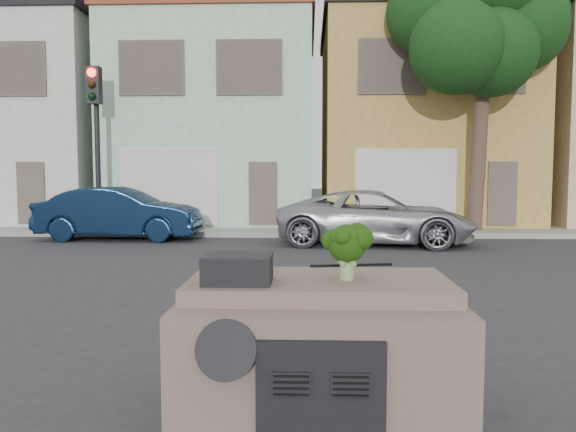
# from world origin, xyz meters

# --- Properties ---
(ground_plane) EXTENTS (120.00, 120.00, 0.00)m
(ground_plane) POSITION_xyz_m (0.00, 0.00, 0.00)
(ground_plane) COLOR #303033
(ground_plane) RESTS_ON ground
(sidewalk) EXTENTS (40.00, 3.00, 0.15)m
(sidewalk) POSITION_xyz_m (0.00, 10.50, 0.07)
(sidewalk) COLOR gray
(sidewalk) RESTS_ON ground
(townhouse_white) EXTENTS (7.20, 8.20, 7.55)m
(townhouse_white) POSITION_xyz_m (-11.00, 14.50, 3.77)
(townhouse_white) COLOR silver
(townhouse_white) RESTS_ON ground
(townhouse_mint) EXTENTS (7.20, 8.20, 7.55)m
(townhouse_mint) POSITION_xyz_m (-3.50, 14.50, 3.77)
(townhouse_mint) COLOR #A7D5AD
(townhouse_mint) RESTS_ON ground
(townhouse_tan) EXTENTS (7.20, 8.20, 7.55)m
(townhouse_tan) POSITION_xyz_m (4.00, 14.50, 3.77)
(townhouse_tan) COLOR #B69246
(townhouse_tan) RESTS_ON ground
(navy_sedan) EXTENTS (4.54, 1.61, 1.49)m
(navy_sedan) POSITION_xyz_m (-5.45, 8.41, 0.00)
(navy_sedan) COLOR #0B1D38
(navy_sedan) RESTS_ON ground
(silver_pickup) EXTENTS (5.43, 2.99, 1.44)m
(silver_pickup) POSITION_xyz_m (1.69, 7.61, 0.00)
(silver_pickup) COLOR #A1A3A9
(silver_pickup) RESTS_ON ground
(traffic_signal) EXTENTS (0.40, 0.40, 5.10)m
(traffic_signal) POSITION_xyz_m (-6.50, 9.50, 2.55)
(traffic_signal) COLOR black
(traffic_signal) RESTS_ON ground
(tree_near) EXTENTS (4.40, 4.00, 8.50)m
(tree_near) POSITION_xyz_m (5.00, 9.80, 4.25)
(tree_near) COLOR #123511
(tree_near) RESTS_ON ground
(car_dashboard) EXTENTS (2.00, 1.80, 1.12)m
(car_dashboard) POSITION_xyz_m (0.00, -3.00, 0.56)
(car_dashboard) COLOR #705B4F
(car_dashboard) RESTS_ON ground
(instrument_hump) EXTENTS (0.48, 0.38, 0.20)m
(instrument_hump) POSITION_xyz_m (-0.58, -3.35, 1.22)
(instrument_hump) COLOR black
(instrument_hump) RESTS_ON car_dashboard
(wiper_arm) EXTENTS (0.69, 0.15, 0.02)m
(wiper_arm) POSITION_xyz_m (0.28, -2.62, 1.13)
(wiper_arm) COLOR black
(wiper_arm) RESTS_ON car_dashboard
(broccoli) EXTENTS (0.38, 0.38, 0.42)m
(broccoli) POSITION_xyz_m (0.20, -3.20, 1.33)
(broccoli) COLOR black
(broccoli) RESTS_ON car_dashboard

